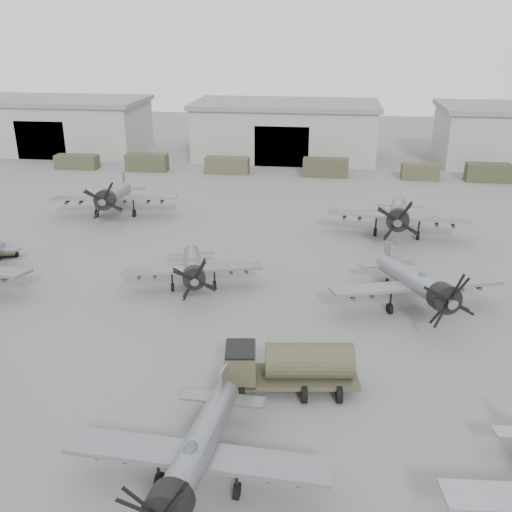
{
  "coord_description": "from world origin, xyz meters",
  "views": [
    {
      "loc": [
        7.17,
        -29.48,
        19.82
      ],
      "look_at": [
        1.66,
        12.85,
        2.5
      ],
      "focal_mm": 40.0,
      "sensor_mm": 36.0,
      "label": 1
    }
  ],
  "objects_px": {
    "aircraft_mid_2": "(418,283)",
    "aircraft_far_1": "(398,214)",
    "fuel_tanker": "(290,364)",
    "aircraft_mid_1": "(193,267)",
    "aircraft_far_0": "(113,195)",
    "aircraft_near_1": "(195,455)"
  },
  "relations": [
    {
      "from": "aircraft_far_0",
      "to": "aircraft_near_1",
      "type": "bearing_deg",
      "value": -74.29
    },
    {
      "from": "fuel_tanker",
      "to": "aircraft_far_0",
      "type": "bearing_deg",
      "value": 118.74
    },
    {
      "from": "aircraft_far_1",
      "to": "aircraft_near_1",
      "type": "bearing_deg",
      "value": -102.0
    },
    {
      "from": "aircraft_mid_1",
      "to": "fuel_tanker",
      "type": "height_order",
      "value": "aircraft_mid_1"
    },
    {
      "from": "aircraft_mid_2",
      "to": "fuel_tanker",
      "type": "xyz_separation_m",
      "value": [
        -8.57,
        -10.88,
        -0.66
      ]
    },
    {
      "from": "aircraft_far_0",
      "to": "aircraft_far_1",
      "type": "height_order",
      "value": "aircraft_far_1"
    },
    {
      "from": "aircraft_mid_2",
      "to": "aircraft_far_1",
      "type": "distance_m",
      "value": 16.06
    },
    {
      "from": "aircraft_near_1",
      "to": "fuel_tanker",
      "type": "height_order",
      "value": "aircraft_near_1"
    },
    {
      "from": "aircraft_mid_1",
      "to": "aircraft_far_1",
      "type": "xyz_separation_m",
      "value": [
        17.34,
        14.54,
        0.48
      ]
    },
    {
      "from": "aircraft_near_1",
      "to": "aircraft_far_1",
      "type": "relative_size",
      "value": 0.87
    },
    {
      "from": "aircraft_mid_1",
      "to": "aircraft_far_1",
      "type": "height_order",
      "value": "aircraft_far_1"
    },
    {
      "from": "fuel_tanker",
      "to": "aircraft_near_1",
      "type": "bearing_deg",
      "value": -119.65
    },
    {
      "from": "aircraft_near_1",
      "to": "fuel_tanker",
      "type": "distance_m",
      "value": 9.33
    },
    {
      "from": "aircraft_mid_2",
      "to": "aircraft_far_0",
      "type": "xyz_separation_m",
      "value": [
        -30.19,
        18.87,
        0.14
      ]
    },
    {
      "from": "aircraft_far_0",
      "to": "aircraft_far_1",
      "type": "distance_m",
      "value": 30.47
    },
    {
      "from": "aircraft_mid_2",
      "to": "aircraft_near_1",
      "type": "bearing_deg",
      "value": -138.94
    },
    {
      "from": "aircraft_near_1",
      "to": "aircraft_mid_1",
      "type": "bearing_deg",
      "value": 106.42
    },
    {
      "from": "aircraft_mid_2",
      "to": "aircraft_far_0",
      "type": "relative_size",
      "value": 0.94
    },
    {
      "from": "aircraft_near_1",
      "to": "aircraft_mid_2",
      "type": "xyz_separation_m",
      "value": [
        12.12,
        19.5,
        0.14
      ]
    },
    {
      "from": "aircraft_far_1",
      "to": "aircraft_mid_1",
      "type": "bearing_deg",
      "value": -132.97
    },
    {
      "from": "aircraft_mid_1",
      "to": "fuel_tanker",
      "type": "distance_m",
      "value": 15.1
    },
    {
      "from": "aircraft_near_1",
      "to": "aircraft_far_0",
      "type": "xyz_separation_m",
      "value": [
        -18.06,
        38.36,
        0.28
      ]
    }
  ]
}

